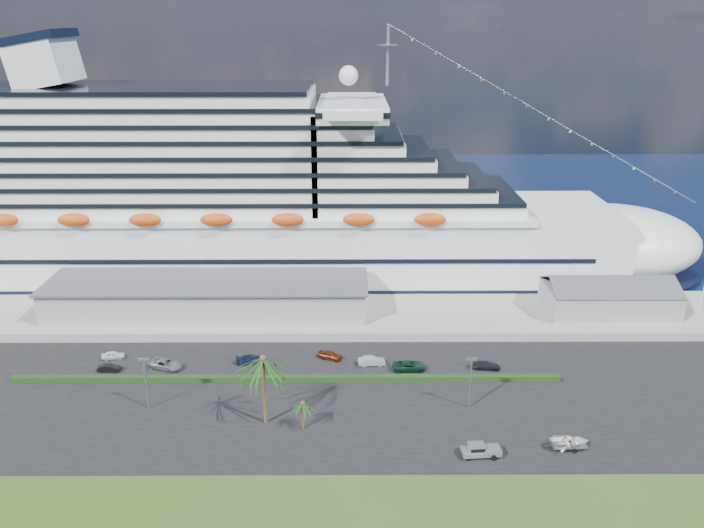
{
  "coord_description": "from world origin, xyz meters",
  "views": [
    {
      "loc": [
        2.06,
        -81.4,
        55.2
      ],
      "look_at": [
        2.57,
        30.0,
        15.08
      ],
      "focal_mm": 35.0,
      "sensor_mm": 36.0,
      "label": 1
    }
  ],
  "objects_px": {
    "parked_car_3": "(250,359)",
    "boat_trailer": "(570,442)",
    "cruise_ship": "(241,205)",
    "pickup_truck": "(480,450)"
  },
  "relations": [
    {
      "from": "cruise_ship",
      "to": "parked_car_3",
      "type": "bearing_deg",
      "value": -80.68
    },
    {
      "from": "pickup_truck",
      "to": "boat_trailer",
      "type": "relative_size",
      "value": 0.89
    },
    {
      "from": "cruise_ship",
      "to": "pickup_truck",
      "type": "bearing_deg",
      "value": -59.0
    },
    {
      "from": "parked_car_3",
      "to": "cruise_ship",
      "type": "bearing_deg",
      "value": -6.56
    },
    {
      "from": "parked_car_3",
      "to": "pickup_truck",
      "type": "distance_m",
      "value": 43.24
    },
    {
      "from": "pickup_truck",
      "to": "parked_car_3",
      "type": "bearing_deg",
      "value": 142.2
    },
    {
      "from": "pickup_truck",
      "to": "cruise_ship",
      "type": "bearing_deg",
      "value": 121.0
    },
    {
      "from": "parked_car_3",
      "to": "boat_trailer",
      "type": "height_order",
      "value": "boat_trailer"
    },
    {
      "from": "boat_trailer",
      "to": "cruise_ship",
      "type": "bearing_deg",
      "value": 128.69
    },
    {
      "from": "cruise_ship",
      "to": "boat_trailer",
      "type": "bearing_deg",
      "value": -51.31
    }
  ]
}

